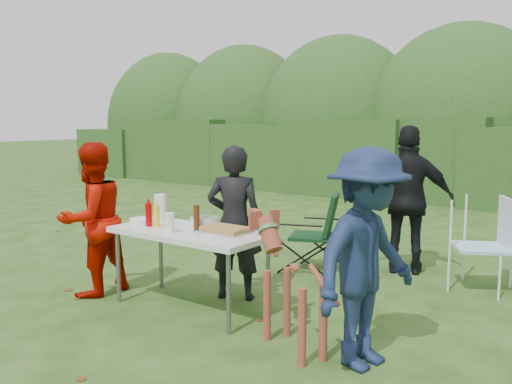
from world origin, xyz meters
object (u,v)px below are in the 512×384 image
Objects in this scene: ketchup_bottle at (149,215)px; person_red_jacket at (92,219)px; folding_table at (190,236)px; person_cook at (235,223)px; beer_bottle at (196,218)px; paper_towel_roll at (160,207)px; dog at (294,288)px; camping_chair at (313,232)px; lawn_chair at (482,244)px; mustard_bottle at (156,217)px; person_black_puffy at (409,200)px; child at (367,259)px.

person_red_jacket is at bearing -166.16° from ketchup_bottle.
folding_table is 0.48m from ketchup_bottle.
person_cook is 6.28× the size of beer_bottle.
dog is at bearing -12.59° from paper_towel_roll.
paper_towel_roll reaches higher than camping_chair.
mustard_bottle is (-2.37, -2.26, 0.36)m from lawn_chair.
person_cook is 0.89× the size of person_black_puffy.
child is (0.64, -2.48, -0.06)m from person_black_puffy.
camping_chair is 0.95× the size of lawn_chair.
lawn_chair is (1.88, 1.70, -0.27)m from person_cook.
lawn_chair is at bearing 48.45° from beer_bottle.
person_cook reaches higher than paper_towel_roll.
person_red_jacket reaches higher than beer_bottle.
person_black_puffy is (1.03, 1.87, 0.09)m from person_cook.
person_cook is at bearing 48.71° from mustard_bottle.
lawn_chair is (2.02, 2.18, -0.20)m from folding_table.
person_black_puffy is 1.63× the size of dog.
folding_table is 1.55× the size of lawn_chair.
child is 7.08× the size of ketchup_bottle.
person_red_jacket is at bearing 6.46° from person_cook.
dog is 1.13× the size of camping_chair.
lawn_chair reaches higher than camping_chair.
person_cook is 1.43m from person_red_jacket.
ketchup_bottle is at bearing 20.23° from person_cook.
child is 1.73m from beer_bottle.
paper_towel_roll is (-0.23, 0.27, 0.03)m from mustard_bottle.
beer_bottle is at bearing 102.28° from person_red_jacket.
person_cook is at bearing 44.60° from ketchup_bottle.
camping_chair is (0.11, 1.31, -0.30)m from person_cook.
camping_chair is 1.84m from beer_bottle.
person_black_puffy is 7.02× the size of beer_bottle.
person_black_puffy is (2.26, 2.60, 0.08)m from person_red_jacket.
person_black_puffy is 7.66× the size of ketchup_bottle.
dog is at bearing 90.91° from person_red_jacket.
camping_chair is 2.00m from mustard_bottle.
ketchup_bottle is (-1.61, -2.44, 0.01)m from person_black_puffy.
folding_table is at bearing 45.88° from person_black_puffy.
paper_towel_roll reaches higher than mustard_bottle.
dog is at bearing 74.58° from person_black_puffy.
paper_towel_roll is (0.50, 0.45, 0.11)m from person_red_jacket.
mustard_bottle is 0.44m from beer_bottle.
child reaches higher than dog.
beer_bottle is at bearing 63.50° from camping_chair.
person_red_jacket is at bearing -167.78° from beer_bottle.
child is at bearing -4.32° from folding_table.
dog is at bearing 95.60° from camping_chair.
ketchup_bottle is 0.32m from paper_towel_roll.
dog is (2.35, 0.03, -0.27)m from person_red_jacket.
person_red_jacket is (-1.08, -0.26, 0.07)m from folding_table.
mustard_bottle is (-1.61, 0.14, 0.35)m from dog.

